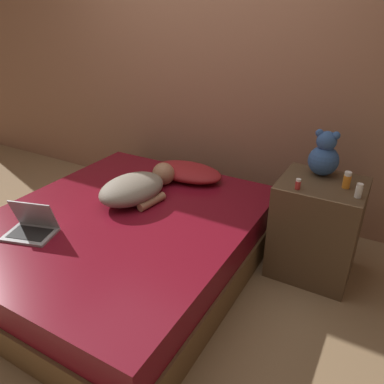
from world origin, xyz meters
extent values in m
plane|color=#937551|center=(0.00, 0.00, 0.00)|extent=(12.00, 12.00, 0.00)
cube|color=#996B51|center=(0.00, 1.29, 1.30)|extent=(8.00, 0.06, 2.60)
cube|color=brown|center=(0.00, 0.00, 0.11)|extent=(1.75, 2.01, 0.22)
cube|color=maroon|center=(0.00, 0.00, 0.32)|extent=(1.71, 1.97, 0.20)
cube|color=brown|center=(1.21, 0.62, 0.35)|extent=(0.55, 0.50, 0.70)
ellipsoid|color=maroon|center=(0.08, 0.77, 0.48)|extent=(0.62, 0.36, 0.12)
ellipsoid|color=gray|center=(-0.08, 0.23, 0.51)|extent=(0.46, 0.60, 0.19)
sphere|color=#A87556|center=(-0.03, 0.58, 0.51)|extent=(0.18, 0.18, 0.18)
cylinder|color=#A87556|center=(0.10, 0.23, 0.45)|extent=(0.09, 0.25, 0.06)
cube|color=#9E9EA3|center=(-0.35, -0.49, 0.43)|extent=(0.35, 0.29, 0.02)
cube|color=black|center=(-0.35, -0.49, 0.44)|extent=(0.28, 0.21, 0.00)
cube|color=#9E9EA3|center=(-0.37, -0.42, 0.54)|extent=(0.31, 0.16, 0.20)
cube|color=black|center=(-0.37, -0.42, 0.54)|extent=(0.27, 0.14, 0.17)
sphere|color=#335693|center=(1.16, 0.75, 0.81)|extent=(0.20, 0.20, 0.20)
sphere|color=#335693|center=(1.16, 0.75, 0.94)|extent=(0.13, 0.13, 0.13)
sphere|color=#335693|center=(1.11, 0.75, 0.99)|extent=(0.05, 0.05, 0.05)
sphere|color=#335693|center=(1.21, 0.75, 0.99)|extent=(0.05, 0.05, 0.05)
cylinder|color=white|center=(1.43, 0.51, 0.74)|extent=(0.04, 0.04, 0.07)
cylinder|color=white|center=(1.43, 0.51, 0.78)|extent=(0.04, 0.04, 0.02)
cylinder|color=orange|center=(1.34, 0.61, 0.75)|extent=(0.05, 0.05, 0.09)
cylinder|color=white|center=(1.34, 0.61, 0.80)|extent=(0.04, 0.04, 0.02)
cylinder|color=#B72D2D|center=(1.08, 0.44, 0.73)|extent=(0.03, 0.03, 0.05)
cylinder|color=white|center=(1.08, 0.44, 0.77)|extent=(0.03, 0.03, 0.02)
camera|label=1|loc=(1.55, -1.74, 1.75)|focal=35.00mm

